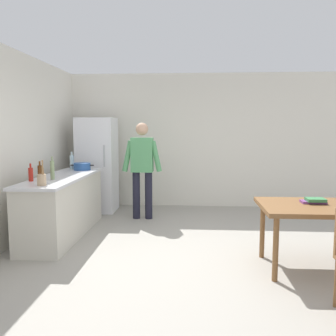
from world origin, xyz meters
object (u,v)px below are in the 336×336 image
Objects in this scene: refrigerator at (97,165)px; bottle_beer_brown at (40,172)px; cooking_pot at (82,166)px; bottle_sauce_red at (31,174)px; bottle_water_clear at (72,162)px; utensil_jar at (42,179)px; person at (142,164)px; bottle_vinegar_tall at (52,170)px; dining_table at (323,212)px; book_stack at (314,201)px.

refrigerator is 6.92× the size of bottle_beer_brown.
bottle_sauce_red reaches higher than cooking_pot.
refrigerator is 0.78m from bottle_water_clear.
refrigerator is at bearing 89.06° from utensil_jar.
refrigerator reaches higher than utensil_jar.
person reaches higher than cooking_pot.
refrigerator is at bearing 87.48° from cooking_pot.
cooking_pot is 1.33m from bottle_sauce_red.
dining_table is at bearing -12.23° from bottle_vinegar_tall.
bottle_vinegar_tall reaches higher than bottle_sauce_red.
bottle_water_clear is at bearing 152.11° from cooking_pot.
bottle_sauce_red is (-0.07, -0.14, -0.01)m from bottle_beer_brown.
utensil_jar reaches higher than bottle_sauce_red.
dining_table is 3.36m from utensil_jar.
person is at bearing 137.59° from dining_table.
refrigerator is 4.15m from book_stack.
cooking_pot is at bearing 78.79° from bottle_beer_brown.
refrigerator reaches higher than bottle_sauce_red.
bottle_sauce_red reaches higher than dining_table.
bottle_sauce_red reaches higher than book_stack.
dining_table is at bearing -52.14° from book_stack.
bottle_vinegar_tall is (-1.06, -1.41, 0.06)m from person.
bottle_water_clear is at bearing 151.65° from book_stack.
bottle_beer_brown is at bearing -130.05° from person.
utensil_jar is at bearing -64.48° from bottle_beer_brown.
bottle_sauce_red is at bearing -116.52° from bottle_beer_brown.
bottle_vinegar_tall is at bearing 97.29° from utensil_jar.
bottle_vinegar_tall is (-3.41, 0.74, 0.36)m from dining_table.
person reaches higher than bottle_water_clear.
book_stack is at bearing -28.38° from cooking_pot.
person is 4.25× the size of cooking_pot.
bottle_sauce_red is (-0.23, -0.17, -0.04)m from bottle_vinegar_tall.
bottle_beer_brown is 1.08× the size of bottle_sauce_red.
refrigerator reaches higher than cooking_pot.
bottle_beer_brown is at bearing 63.48° from bottle_sauce_red.
utensil_jar is at bearing -117.29° from person.
person reaches higher than book_stack.
bottle_water_clear is (-0.25, -0.73, 0.13)m from refrigerator.
refrigerator is 4.27m from dining_table.
bottle_water_clear is at bearing -171.68° from person.
book_stack is (3.26, -1.76, -0.18)m from cooking_pot.
book_stack is (2.28, -2.05, -0.20)m from person.
utensil_jar is at bearing -90.13° from cooking_pot.
refrigerator is at bearing 81.10° from bottle_sauce_red.
bottle_vinegar_tall is at bearing 167.77° from dining_table.
refrigerator is 2.16m from bottle_sauce_red.
bottle_vinegar_tall is 0.29m from bottle_sauce_red.
person is 5.31× the size of utensil_jar.
bottle_beer_brown is (-0.01, -1.27, -0.02)m from bottle_water_clear.
person is 1.89m from bottle_beer_brown.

